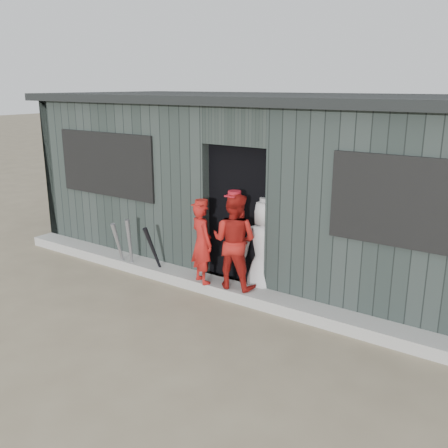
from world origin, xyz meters
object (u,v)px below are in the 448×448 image
Objects in this scene: bat_left at (119,246)px; bat_right at (154,252)px; player_red_left at (202,243)px; dugout at (286,182)px; player_red_right at (234,241)px; player_grey_back at (265,248)px; bat_mid at (130,246)px.

bat_right is at bearing 6.80° from bat_left.
bat_left is 0.71× the size of player_red_left.
player_red_left reaches higher than bat_right.
player_red_left is 1.91m from dugout.
dugout reaches higher than bat_left.
dugout reaches higher than bat_right.
dugout is at bearing -93.08° from player_red_right.
player_grey_back reaches higher than bat_right.
player_red_left is (1.35, 0.02, 0.29)m from bat_mid.
dugout is at bearing 45.75° from bat_left.
dugout reaches higher than player_grey_back.
player_red_right is (0.45, 0.11, 0.08)m from player_red_left.
player_red_right is 0.15× the size of dugout.
bat_left is 2.03m from player_red_right.
bat_left is 0.19m from bat_mid.
player_grey_back is at bearing 12.99° from bat_left.
dugout is (0.30, 1.80, 0.57)m from player_red_left.
dugout reaches higher than player_red_left.
bat_left is at bearing -2.83° from player_red_right.
player_grey_back reaches higher than player_red_left.
player_grey_back is (1.61, 0.44, 0.26)m from bat_right.
bat_mid is 0.75× the size of player_red_left.
bat_mid is 0.10× the size of dugout.
dugout is at bearing -88.84° from player_grey_back.
player_red_right is (1.33, 0.11, 0.39)m from bat_right.
bat_right is 0.74× the size of player_red_left.
bat_left is at bearing -163.12° from bat_mid.
player_grey_back reaches higher than bat_mid.
bat_right is at bearing 2.72° from bat_mid.
dugout is at bearing 56.75° from bat_right.
player_red_left is at bearing 14.99° from player_grey_back.
player_grey_back is at bearing -137.86° from player_red_right.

